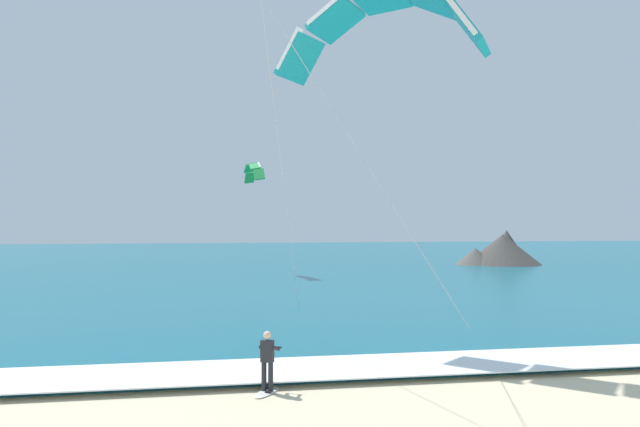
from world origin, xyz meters
TOP-DOWN VIEW (x-y plane):
  - sea at (0.00, 73.78)m, footprint 200.00×120.00m
  - surf_foam at (0.00, 14.78)m, footprint 200.00×3.09m
  - surfboard at (-2.97, 13.07)m, footprint 1.06×1.44m
  - kitesurfer at (-2.96, 13.08)m, footprint 0.67×0.67m
  - kite_primary at (1.46, 17.66)m, footprint 7.94×7.50m
  - kite_distant at (-0.94, 49.67)m, footprint 1.59×4.83m
  - headland_right at (26.32, 58.57)m, footprint 9.75×8.54m

SIDE VIEW (x-z plane):
  - surfboard at x=-2.97m, z-range -0.02..0.07m
  - sea at x=0.00m, z-range 0.00..0.20m
  - surf_foam at x=0.00m, z-range 0.20..0.24m
  - kitesurfer at x=-2.96m, z-range 0.10..1.79m
  - headland_right at x=26.32m, z-range -0.25..3.63m
  - kite_distant at x=-0.94m, z-range 8.35..10.09m
  - kite_primary at x=1.46m, z-range 6.01..18.04m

